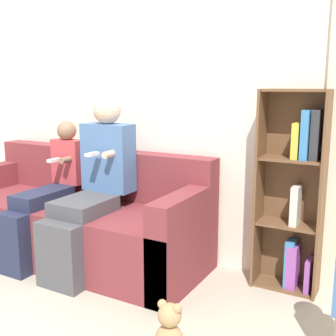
{
  "coord_description": "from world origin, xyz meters",
  "views": [
    {
      "loc": [
        2.06,
        -2.02,
        1.41
      ],
      "look_at": [
        0.62,
        0.55,
        0.82
      ],
      "focal_mm": 45.0,
      "sensor_mm": 36.0,
      "label": 1
    }
  ],
  "objects_px": {
    "child_seated": "(45,193)",
    "teddy_bear": "(170,333)",
    "adult_seated": "(93,182)",
    "bookshelf": "(294,197)",
    "couch": "(79,221)"
  },
  "relations": [
    {
      "from": "couch",
      "to": "adult_seated",
      "type": "height_order",
      "value": "adult_seated"
    },
    {
      "from": "adult_seated",
      "to": "child_seated",
      "type": "bearing_deg",
      "value": -172.69
    },
    {
      "from": "child_seated",
      "to": "teddy_bear",
      "type": "height_order",
      "value": "child_seated"
    },
    {
      "from": "bookshelf",
      "to": "teddy_bear",
      "type": "bearing_deg",
      "value": -107.08
    },
    {
      "from": "adult_seated",
      "to": "teddy_bear",
      "type": "distance_m",
      "value": 1.38
    },
    {
      "from": "couch",
      "to": "child_seated",
      "type": "bearing_deg",
      "value": -140.24
    },
    {
      "from": "couch",
      "to": "child_seated",
      "type": "relative_size",
      "value": 1.94
    },
    {
      "from": "adult_seated",
      "to": "teddy_bear",
      "type": "height_order",
      "value": "adult_seated"
    },
    {
      "from": "child_seated",
      "to": "teddy_bear",
      "type": "distance_m",
      "value": 1.68
    },
    {
      "from": "adult_seated",
      "to": "bookshelf",
      "type": "height_order",
      "value": "bookshelf"
    },
    {
      "from": "child_seated",
      "to": "bookshelf",
      "type": "bearing_deg",
      "value": 14.55
    },
    {
      "from": "child_seated",
      "to": "teddy_bear",
      "type": "xyz_separation_m",
      "value": [
        1.5,
        -0.65,
        -0.41
      ]
    },
    {
      "from": "couch",
      "to": "teddy_bear",
      "type": "distance_m",
      "value": 1.54
    },
    {
      "from": "adult_seated",
      "to": "teddy_bear",
      "type": "xyz_separation_m",
      "value": [
        1.05,
        -0.7,
        -0.54
      ]
    },
    {
      "from": "child_seated",
      "to": "bookshelf",
      "type": "distance_m",
      "value": 1.91
    }
  ]
}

